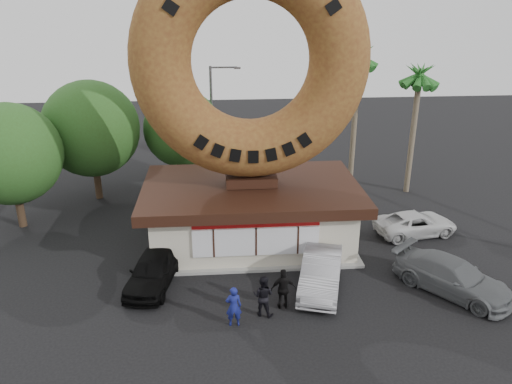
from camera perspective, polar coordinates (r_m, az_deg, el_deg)
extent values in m
plane|color=black|center=(21.98, 0.65, -12.83)|extent=(90.00, 90.00, 0.00)
cube|color=beige|center=(26.46, -0.53, -2.76)|extent=(10.00, 6.00, 3.00)
cube|color=#999993|center=(27.08, -0.52, -5.51)|extent=(10.60, 6.60, 0.15)
cube|color=#3F3F3F|center=(25.86, -0.54, 0.37)|extent=(10.00, 6.00, 0.10)
cube|color=black|center=(25.88, -0.54, 0.26)|extent=(11.20, 7.20, 0.55)
cube|color=silver|center=(23.71, 0.00, -5.70)|extent=(6.00, 0.12, 1.40)
cube|color=#AA0E0E|center=(23.24, 0.01, -3.53)|extent=(6.00, 0.10, 0.45)
cube|color=black|center=(25.68, -0.55, 1.40)|extent=(2.60, 1.40, 0.50)
torus|color=brown|center=(24.27, -0.60, 14.70)|extent=(11.40, 2.91, 11.40)
cylinder|color=#473321|center=(33.76, -17.74, 1.97)|extent=(0.44, 0.44, 3.30)
sphere|color=#284E1C|center=(32.93, -18.33, 6.89)|extent=(6.00, 6.00, 6.00)
cylinder|color=#473321|center=(34.89, -8.19, 3.05)|extent=(0.44, 0.44, 2.86)
sphere|color=#284E1C|center=(34.16, -8.42, 7.19)|extent=(5.20, 5.20, 5.20)
cylinder|color=#473321|center=(31.26, -25.48, -0.96)|extent=(0.44, 0.44, 3.08)
sphere|color=#284E1C|center=(30.39, -26.33, 3.92)|extent=(5.60, 5.60, 5.60)
cylinder|color=#726651|center=(34.26, 11.18, 7.86)|extent=(0.36, 0.36, 9.00)
cylinder|color=#726651|center=(34.13, 17.48, 6.35)|extent=(0.36, 0.36, 8.00)
cylinder|color=#59595E|center=(35.06, -5.04, 7.66)|extent=(0.18, 0.18, 8.00)
cylinder|color=#59595E|center=(34.33, -3.71, 14.03)|extent=(1.80, 0.12, 0.12)
cube|color=#59595E|center=(34.37, -2.16, 13.99)|extent=(0.45, 0.20, 0.12)
imported|color=navy|center=(20.39, -2.57, -12.93)|extent=(0.66, 0.44, 1.76)
imported|color=black|center=(20.95, 0.81, -11.76)|extent=(1.08, 0.97, 1.82)
imported|color=black|center=(21.37, 3.16, -11.01)|extent=(1.09, 0.46, 1.84)
imported|color=black|center=(23.45, -11.69, -8.73)|extent=(2.61, 4.73, 1.52)
imported|color=#9B9A9F|center=(23.01, 7.45, -8.94)|extent=(2.98, 5.14, 1.60)
imported|color=slate|center=(24.12, 21.56, -8.99)|extent=(5.01, 5.43, 1.53)
imported|color=silver|center=(29.02, 17.77, -3.45)|extent=(4.83, 2.83, 1.26)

